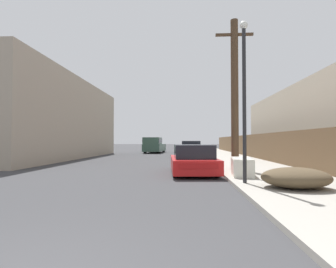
# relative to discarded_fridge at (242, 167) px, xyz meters

# --- Properties ---
(sidewalk_curb) EXTENTS (4.20, 63.00, 0.12)m
(sidewalk_curb) POSITION_rel_discarded_fridge_xyz_m (1.42, 15.09, -0.39)
(sidewalk_curb) COLOR #9E998E
(sidewalk_curb) RESTS_ON ground
(discarded_fridge) EXTENTS (0.94, 1.88, 0.69)m
(discarded_fridge) POSITION_rel_discarded_fridge_xyz_m (0.00, 0.00, 0.00)
(discarded_fridge) COLOR silver
(discarded_fridge) RESTS_ON sidewalk_curb
(parked_sports_car_red) EXTENTS (2.18, 4.36, 1.28)m
(parked_sports_car_red) POSITION_rel_discarded_fridge_xyz_m (-1.85, 1.39, 0.12)
(parked_sports_car_red) COLOR red
(parked_sports_car_red) RESTS_ON ground
(car_parked_mid) EXTENTS (1.86, 4.13, 1.44)m
(car_parked_mid) POSITION_rel_discarded_fridge_xyz_m (-1.62, 12.70, 0.22)
(car_parked_mid) COLOR black
(car_parked_mid) RESTS_ON ground
(car_parked_far) EXTENTS (2.09, 4.73, 1.40)m
(car_parked_far) POSITION_rel_discarded_fridge_xyz_m (-1.62, 23.62, 0.20)
(car_parked_far) COLOR silver
(car_parked_far) RESTS_ON ground
(pickup_truck) EXTENTS (2.37, 5.56, 1.85)m
(pickup_truck) POSITION_rel_discarded_fridge_xyz_m (-5.83, 20.93, 0.46)
(pickup_truck) COLOR #385647
(pickup_truck) RESTS_ON ground
(utility_pole) EXTENTS (1.80, 0.35, 7.20)m
(utility_pole) POSITION_rel_discarded_fridge_xyz_m (0.19, 2.32, 3.35)
(utility_pole) COLOR #4C3826
(utility_pole) RESTS_ON sidewalk_curb
(street_lamp) EXTENTS (0.26, 0.26, 5.22)m
(street_lamp) POSITION_rel_discarded_fridge_xyz_m (-0.32, -1.87, 2.66)
(street_lamp) COLOR #232326
(street_lamp) RESTS_ON sidewalk_curb
(brush_pile) EXTENTS (1.91, 1.55, 0.58)m
(brush_pile) POSITION_rel_discarded_fridge_xyz_m (0.92, -2.71, -0.04)
(brush_pile) COLOR brown
(brush_pile) RESTS_ON sidewalk_curb
(wooden_fence) EXTENTS (0.08, 38.97, 1.86)m
(wooden_fence) POSITION_rel_discarded_fridge_xyz_m (3.37, 11.91, 0.59)
(wooden_fence) COLOR brown
(wooden_fence) RESTS_ON sidewalk_curb
(building_left_block) EXTENTS (7.00, 18.48, 6.57)m
(building_left_block) POSITION_rel_discarded_fridge_xyz_m (-14.07, 11.01, 2.83)
(building_left_block) COLOR tan
(building_left_block) RESTS_ON ground
(building_right_house) EXTENTS (6.00, 20.21, 5.34)m
(building_right_house) POSITION_rel_discarded_fridge_xyz_m (8.23, 9.12, 2.22)
(building_right_house) COLOR beige
(building_right_house) RESTS_ON ground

